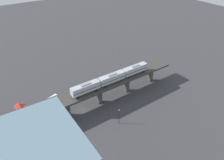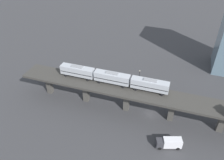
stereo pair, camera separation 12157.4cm
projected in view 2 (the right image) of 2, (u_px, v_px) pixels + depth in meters
The scene contains 7 objects.
ground_plane at pixel (150, 115), 73.86m from camera, with size 400.00×400.00×0.00m, color #38383A.
elevated_viaduct at pixel (152, 98), 69.58m from camera, with size 11.55×92.23×8.75m.
subway_train at pixel (112, 77), 72.06m from camera, with size 4.11×37.27×4.45m.
street_car_green at pixel (186, 99), 79.16m from camera, with size 2.76×4.70×1.89m.
street_car_white at pixel (217, 105), 76.59m from camera, with size 1.97×4.41×1.89m.
delivery_truck at pixel (169, 143), 62.16m from camera, with size 4.58×7.54×3.20m.
street_lamp at pixel (139, 76), 85.22m from camera, with size 0.44×0.44×6.94m.
Camera 2 is at (54.54, 6.55, 52.38)m, focal length 35.00 mm.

